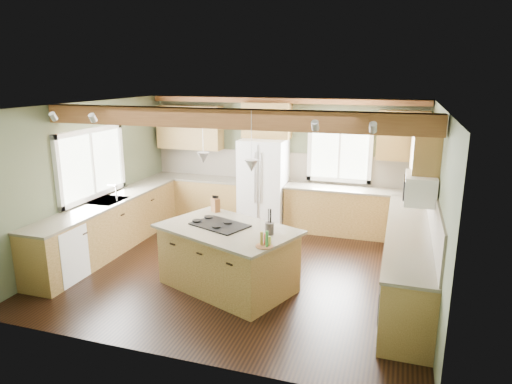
% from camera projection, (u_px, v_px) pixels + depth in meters
% --- Properties ---
extents(floor, '(5.60, 5.60, 0.00)m').
position_uv_depth(floor, '(243.00, 268.00, 7.37)').
color(floor, black).
rests_on(floor, ground).
extents(ceiling, '(5.60, 5.60, 0.00)m').
position_uv_depth(ceiling, '(242.00, 105.00, 6.72)').
color(ceiling, silver).
rests_on(ceiling, wall_back).
extents(wall_back, '(5.60, 0.00, 5.60)m').
position_uv_depth(wall_back, '(283.00, 162.00, 9.35)').
color(wall_back, '#4D563D').
rests_on(wall_back, ground).
extents(wall_left, '(0.00, 5.00, 5.00)m').
position_uv_depth(wall_left, '(90.00, 178.00, 7.88)').
color(wall_left, '#4D563D').
rests_on(wall_left, ground).
extents(wall_right, '(0.00, 5.00, 5.00)m').
position_uv_depth(wall_right, '(436.00, 206.00, 6.22)').
color(wall_right, '#4D563D').
rests_on(wall_right, ground).
extents(ceiling_beam, '(5.55, 0.26, 0.26)m').
position_uv_depth(ceiling_beam, '(225.00, 118.00, 6.13)').
color(ceiling_beam, brown).
rests_on(ceiling_beam, ceiling).
extents(soffit_trim, '(5.55, 0.20, 0.10)m').
position_uv_depth(soffit_trim, '(283.00, 101.00, 8.94)').
color(soffit_trim, brown).
rests_on(soffit_trim, ceiling).
extents(backsplash_back, '(5.58, 0.03, 0.58)m').
position_uv_depth(backsplash_back, '(283.00, 166.00, 9.36)').
color(backsplash_back, brown).
rests_on(backsplash_back, wall_back).
extents(backsplash_right, '(0.03, 3.70, 0.58)m').
position_uv_depth(backsplash_right, '(434.00, 212.00, 6.29)').
color(backsplash_right, brown).
rests_on(backsplash_right, wall_right).
extents(base_cab_back_left, '(2.02, 0.60, 0.88)m').
position_uv_depth(base_cab_back_left, '(198.00, 199.00, 9.82)').
color(base_cab_back_left, brown).
rests_on(base_cab_back_left, floor).
extents(counter_back_left, '(2.06, 0.64, 0.04)m').
position_uv_depth(counter_back_left, '(198.00, 178.00, 9.70)').
color(counter_back_left, '#484034').
rests_on(counter_back_left, base_cab_back_left).
extents(base_cab_back_right, '(2.62, 0.60, 0.88)m').
position_uv_depth(base_cab_back_right, '(353.00, 212.00, 8.85)').
color(base_cab_back_right, brown).
rests_on(base_cab_back_right, floor).
extents(counter_back_right, '(2.66, 0.64, 0.04)m').
position_uv_depth(counter_back_right, '(354.00, 190.00, 8.73)').
color(counter_back_right, '#484034').
rests_on(counter_back_right, base_cab_back_right).
extents(base_cab_left, '(0.60, 3.70, 0.88)m').
position_uv_depth(base_cab_left, '(110.00, 226.00, 8.05)').
color(base_cab_left, brown).
rests_on(base_cab_left, floor).
extents(counter_left, '(0.64, 3.74, 0.04)m').
position_uv_depth(counter_left, '(108.00, 201.00, 7.93)').
color(counter_left, '#484034').
rests_on(counter_left, base_cab_left).
extents(base_cab_right, '(0.60, 3.70, 0.88)m').
position_uv_depth(base_cab_right, '(407.00, 261.00, 6.57)').
color(base_cab_right, brown).
rests_on(base_cab_right, floor).
extents(counter_right, '(0.64, 3.74, 0.04)m').
position_uv_depth(counter_right, '(410.00, 231.00, 6.45)').
color(counter_right, '#484034').
rests_on(counter_right, base_cab_right).
extents(upper_cab_back_left, '(1.40, 0.35, 0.90)m').
position_uv_depth(upper_cab_back_left, '(190.00, 127.00, 9.61)').
color(upper_cab_back_left, brown).
rests_on(upper_cab_back_left, wall_back).
extents(upper_cab_over_fridge, '(0.96, 0.35, 0.70)m').
position_uv_depth(upper_cab_over_fridge, '(267.00, 120.00, 9.06)').
color(upper_cab_over_fridge, brown).
rests_on(upper_cab_over_fridge, wall_back).
extents(upper_cab_right, '(0.35, 2.20, 0.90)m').
position_uv_depth(upper_cab_right, '(424.00, 148.00, 6.93)').
color(upper_cab_right, brown).
rests_on(upper_cab_right, wall_right).
extents(upper_cab_back_corner, '(0.90, 0.35, 0.90)m').
position_uv_depth(upper_cab_back_corner, '(403.00, 136.00, 8.34)').
color(upper_cab_back_corner, brown).
rests_on(upper_cab_back_corner, wall_back).
extents(window_left, '(0.04, 1.60, 1.05)m').
position_uv_depth(window_left, '(91.00, 164.00, 7.85)').
color(window_left, white).
rests_on(window_left, wall_left).
extents(window_back, '(1.10, 0.04, 1.00)m').
position_uv_depth(window_back, '(340.00, 153.00, 8.93)').
color(window_back, white).
rests_on(window_back, wall_back).
extents(sink, '(0.50, 0.65, 0.03)m').
position_uv_depth(sink, '(108.00, 201.00, 7.93)').
color(sink, '#262628').
rests_on(sink, counter_left).
extents(faucet, '(0.02, 0.02, 0.28)m').
position_uv_depth(faucet, '(116.00, 194.00, 7.84)').
color(faucet, '#B2B2B7').
rests_on(faucet, sink).
extents(dishwasher, '(0.60, 0.60, 0.84)m').
position_uv_depth(dishwasher, '(59.00, 254.00, 6.85)').
color(dishwasher, white).
rests_on(dishwasher, floor).
extents(oven, '(0.60, 0.72, 0.84)m').
position_uv_depth(oven, '(406.00, 303.00, 5.38)').
color(oven, white).
rests_on(oven, floor).
extents(microwave, '(0.40, 0.70, 0.38)m').
position_uv_depth(microwave, '(420.00, 188.00, 6.17)').
color(microwave, white).
rests_on(microwave, wall_right).
extents(pendant_left, '(0.18, 0.18, 0.16)m').
position_uv_depth(pendant_left, '(203.00, 158.00, 6.55)').
color(pendant_left, '#B2B2B7').
rests_on(pendant_left, ceiling).
extents(pendant_right, '(0.18, 0.18, 0.16)m').
position_uv_depth(pendant_right, '(251.00, 166.00, 5.99)').
color(pendant_right, '#B2B2B7').
rests_on(pendant_right, ceiling).
extents(refrigerator, '(0.90, 0.74, 1.80)m').
position_uv_depth(refrigerator, '(263.00, 184.00, 9.19)').
color(refrigerator, silver).
rests_on(refrigerator, floor).
extents(island, '(2.09, 1.70, 0.88)m').
position_uv_depth(island, '(228.00, 259.00, 6.64)').
color(island, olive).
rests_on(island, floor).
extents(island_top, '(2.25, 1.86, 0.04)m').
position_uv_depth(island_top, '(227.00, 229.00, 6.52)').
color(island_top, '#484034').
rests_on(island_top, island).
extents(cooktop, '(0.92, 0.78, 0.02)m').
position_uv_depth(cooktop, '(220.00, 225.00, 6.60)').
color(cooktop, black).
rests_on(cooktop, island_top).
extents(knife_block, '(0.16, 0.16, 0.22)m').
position_uv_depth(knife_block, '(216.00, 205.00, 7.25)').
color(knife_block, '#56341A').
rests_on(knife_block, island_top).
extents(utensil_crock, '(0.15, 0.15, 0.16)m').
position_uv_depth(utensil_crock, '(269.00, 228.00, 6.23)').
color(utensil_crock, '#423934').
rests_on(utensil_crock, island_top).
extents(bottle_tray, '(0.31, 0.31, 0.21)m').
position_uv_depth(bottle_tray, '(264.00, 239.00, 5.78)').
color(bottle_tray, brown).
rests_on(bottle_tray, island_top).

